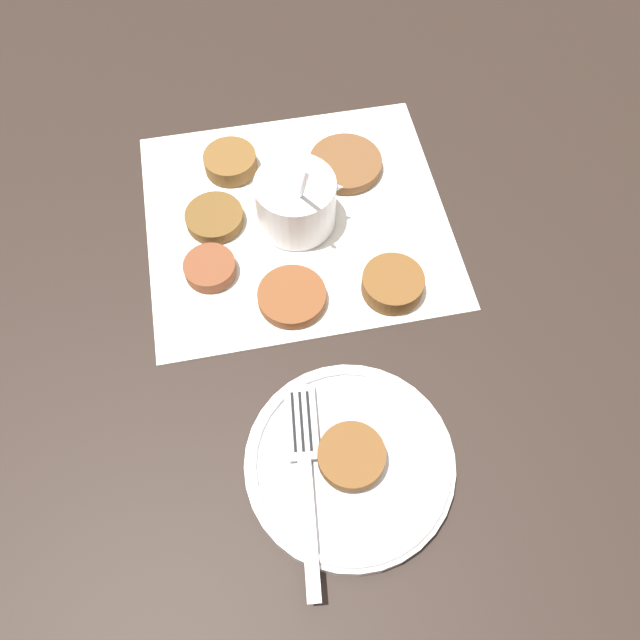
% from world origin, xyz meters
% --- Properties ---
extents(ground_plane, '(4.00, 4.00, 0.00)m').
position_xyz_m(ground_plane, '(0.00, 0.00, 0.00)').
color(ground_plane, black).
extents(napkin, '(0.38, 0.36, 0.00)m').
position_xyz_m(napkin, '(-0.02, -0.02, 0.00)').
color(napkin, white).
rests_on(napkin, ground_plane).
extents(sauce_bowl, '(0.10, 0.09, 0.13)m').
position_xyz_m(sauce_bowl, '(-0.02, -0.02, 0.03)').
color(sauce_bowl, silver).
rests_on(sauce_bowl, napkin).
extents(fritter_0, '(0.06, 0.06, 0.02)m').
position_xyz_m(fritter_0, '(-0.10, 0.06, 0.01)').
color(fritter_0, brown).
rests_on(fritter_0, napkin).
extents(fritter_1, '(0.09, 0.09, 0.01)m').
position_xyz_m(fritter_1, '(0.04, 0.06, 0.01)').
color(fritter_1, brown).
rests_on(fritter_1, napkin).
extents(fritter_2, '(0.07, 0.07, 0.01)m').
position_xyz_m(fritter_2, '(-0.12, -0.02, 0.01)').
color(fritter_2, brown).
rests_on(fritter_2, napkin).
extents(fritter_3, '(0.06, 0.06, 0.02)m').
position_xyz_m(fritter_3, '(-0.12, -0.09, 0.01)').
color(fritter_3, brown).
rests_on(fritter_3, napkin).
extents(fritter_4, '(0.07, 0.07, 0.01)m').
position_xyz_m(fritter_4, '(-0.03, -0.13, 0.01)').
color(fritter_4, brown).
rests_on(fritter_4, napkin).
extents(fritter_5, '(0.07, 0.07, 0.02)m').
position_xyz_m(fritter_5, '(0.07, -0.12, 0.01)').
color(fritter_5, brown).
rests_on(fritter_5, napkin).
extents(serving_plate, '(0.19, 0.19, 0.02)m').
position_xyz_m(serving_plate, '(0.01, -0.31, 0.01)').
color(serving_plate, silver).
rests_on(serving_plate, ground_plane).
extents(fritter_on_plate, '(0.06, 0.06, 0.01)m').
position_xyz_m(fritter_on_plate, '(0.01, -0.31, 0.03)').
color(fritter_on_plate, brown).
rests_on(fritter_on_plate, serving_plate).
extents(fork, '(0.03, 0.19, 0.00)m').
position_xyz_m(fork, '(-0.03, -0.31, 0.02)').
color(fork, silver).
rests_on(fork, serving_plate).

